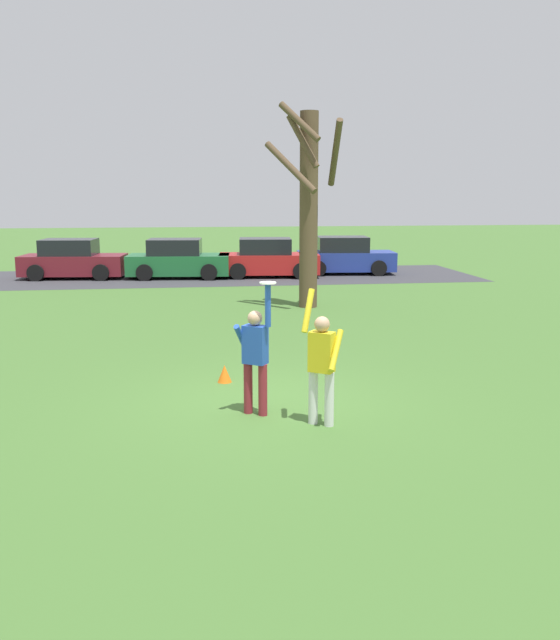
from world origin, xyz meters
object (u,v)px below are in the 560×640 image
bare_tree_tall (309,203)px  field_cone_orange (225,374)px  person_defender (322,361)px  person_catcher (255,353)px  frisbee_disc (268,283)px  parked_car_maroon (73,260)px  parked_car_blue (345,257)px  parked_car_red (268,259)px  parked_car_green (178,260)px

bare_tree_tall → field_cone_orange: bare_tree_tall is taller
bare_tree_tall → person_defender: bearing=-99.2°
field_cone_orange → bare_tree_tall: bearing=69.5°
person_catcher → field_cone_orange: 2.11m
person_defender → frisbee_disc: (-0.74, 0.50, 1.11)m
person_defender → frisbee_disc: 1.42m
parked_car_maroon → person_defender: bearing=-65.6°
person_catcher → person_defender: (0.92, -0.63, -0.00)m
parked_car_maroon → bare_tree_tall: size_ratio=0.71×
parked_car_maroon → parked_car_blue: same height
bare_tree_tall → field_cone_orange: size_ratio=18.77×
person_catcher → parked_car_red: 17.92m
parked_car_green → field_cone_orange: (0.96, -15.95, -0.57)m
parked_car_blue → parked_car_green: bearing=-170.5°
field_cone_orange → person_defender: bearing=-62.9°
parked_car_red → field_cone_orange: bearing=-94.3°
parked_car_maroon → frisbee_disc: bearing=-67.2°
parked_car_maroon → bare_tree_tall: 11.97m
person_catcher → parked_car_blue: 19.25m
person_catcher → person_defender: person_catcher is taller
frisbee_disc → parked_car_red: (2.17, 17.89, -1.37)m
person_catcher → parked_car_green: 17.91m
person_defender → bare_tree_tall: bare_tree_tall is taller
parked_car_maroon → field_cone_orange: (5.20, -16.43, -0.57)m
parked_car_maroon → bare_tree_tall: (8.21, -8.38, 2.42)m
parked_car_maroon → field_cone_orange: 17.24m
frisbee_disc → person_catcher: bearing=145.8°
parked_car_maroon → field_cone_orange: bearing=-67.0°
parked_car_blue → frisbee_disc: bearing=-101.3°
parked_car_blue → bare_tree_tall: (-3.13, -8.40, 2.42)m
parked_car_green → parked_car_red: size_ratio=1.00×
parked_car_blue → parked_car_maroon: bearing=-174.4°
parked_car_green → parked_car_red: same height
person_defender → parked_car_maroon: bearing=-36.9°
parked_car_red → parked_car_blue: size_ratio=1.00×
person_defender → field_cone_orange: 2.97m
frisbee_disc → parked_car_blue: bearing=73.2°
parked_car_green → person_catcher: bearing=-80.3°
person_catcher → parked_car_green: person_catcher is taller
field_cone_orange → person_catcher: bearing=-78.9°
parked_car_green → parked_car_red: 3.69m
frisbee_disc → bare_tree_tall: bare_tree_tall is taller
person_catcher → parked_car_maroon: bearing=141.1°
bare_tree_tall → parked_car_green: bearing=116.7°
person_defender → parked_car_red: bearing=-60.3°
person_defender → person_catcher: bearing=0.0°
parked_car_green → field_cone_orange: bearing=-81.1°
parked_car_maroon → field_cone_orange: parked_car_maroon is taller
parked_car_maroon → parked_car_red: bearing=1.3°
frisbee_disc → parked_car_maroon: bearing=107.3°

